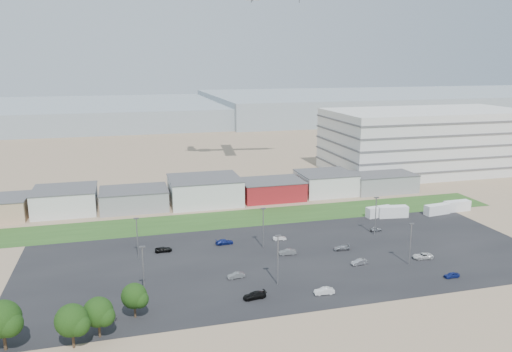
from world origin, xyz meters
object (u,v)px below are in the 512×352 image
object	(u,v)px
parked_car_7	(288,252)
parked_car_0	(423,256)
parked_car_2	(452,275)
parked_car_9	(163,249)
parked_car_3	(255,295)
parked_car_10	(105,317)
parked_car_1	(359,262)
parked_car_13	(324,291)
parked_car_8	(376,229)
box_trailer_a	(379,212)
parked_car_12	(341,248)
parked_car_4	(236,275)
parked_car_6	(224,242)
parked_car_11	(280,238)

from	to	relation	value
parked_car_7	parked_car_0	bearing A→B (deg)	76.65
parked_car_2	parked_car_9	distance (m)	64.75
parked_car_0	parked_car_3	bearing A→B (deg)	-70.12
parked_car_2	parked_car_10	distance (m)	69.81
parked_car_3	parked_car_9	size ratio (longest dim) A/B	1.11
parked_car_1	parked_car_9	size ratio (longest dim) A/B	0.93
parked_car_13	parked_car_8	bearing A→B (deg)	142.37
box_trailer_a	parked_car_9	bearing A→B (deg)	-176.78
parked_car_2	parked_car_12	distance (m)	25.78
parked_car_2	parked_car_13	world-z (taller)	parked_car_13
parked_car_4	parked_car_10	xyz separation A→B (m)	(-26.08, -10.85, -0.03)
parked_car_6	parked_car_10	xyz separation A→B (m)	(-27.75, -30.83, -0.07)
parked_car_13	parked_car_4	bearing A→B (deg)	-123.56
parked_car_2	parked_car_9	xyz separation A→B (m)	(-57.09, 30.55, 0.00)
parked_car_10	parked_car_9	bearing A→B (deg)	-16.21
parked_car_9	parked_car_10	bearing A→B (deg)	156.98
box_trailer_a	parked_car_4	distance (m)	58.27
parked_car_4	parked_car_12	distance (m)	29.40
parked_car_4	parked_car_2	bearing A→B (deg)	68.63
parked_car_7	parked_car_12	xyz separation A→B (m)	(13.47, -0.64, -0.08)
box_trailer_a	parked_car_10	xyz separation A→B (m)	(-75.87, -41.10, -0.92)
parked_car_0	parked_car_1	size ratio (longest dim) A/B	1.21
parked_car_9	parked_car_11	xyz separation A→B (m)	(29.12, 0.27, -0.02)
parked_car_0	parked_car_13	size ratio (longest dim) A/B	1.16
parked_car_3	parked_car_11	size ratio (longest dim) A/B	1.36
parked_car_13	parked_car_0	bearing A→B (deg)	114.93
parked_car_1	parked_car_7	xyz separation A→B (m)	(-13.52, 9.85, 0.03)
box_trailer_a	parked_car_11	size ratio (longest dim) A/B	2.40
parked_car_13	parked_car_12	bearing A→B (deg)	151.95
parked_car_0	parked_car_13	distance (m)	30.79
parked_car_0	parked_car_1	xyz separation A→B (m)	(-15.69, 0.58, -0.01)
parked_car_3	parked_car_13	bearing A→B (deg)	75.92
parked_car_0	parked_car_13	world-z (taller)	parked_car_13
parked_car_3	parked_car_4	xyz separation A→B (m)	(-1.37, 9.92, -0.06)
parked_car_1	parked_car_0	bearing A→B (deg)	81.12
parked_car_2	parked_car_13	size ratio (longest dim) A/B	0.84
box_trailer_a	parked_car_3	world-z (taller)	box_trailer_a
parked_car_11	parked_car_6	bearing A→B (deg)	94.56
parked_car_1	parked_car_6	world-z (taller)	parked_car_6
parked_car_0	parked_car_10	bearing A→B (deg)	-73.98
parked_car_3	parked_car_6	size ratio (longest dim) A/B	1.03
parked_car_9	parked_car_12	size ratio (longest dim) A/B	1.02
box_trailer_a	parked_car_0	distance (m)	31.81
box_trailer_a	parked_car_7	xyz separation A→B (m)	(-35.21, -20.80, -0.83)
box_trailer_a	parked_car_9	size ratio (longest dim) A/B	1.95
parked_car_4	parked_car_8	world-z (taller)	parked_car_4
parked_car_0	parked_car_2	bearing A→B (deg)	7.66
parked_car_1	parked_car_2	size ratio (longest dim) A/B	1.15
parked_car_0	parked_car_1	world-z (taller)	parked_car_0
box_trailer_a	parked_car_11	world-z (taller)	box_trailer_a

